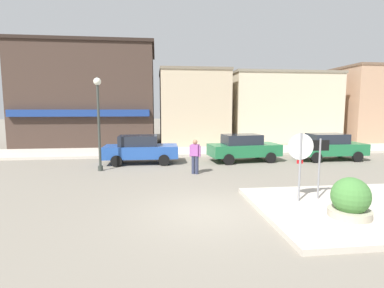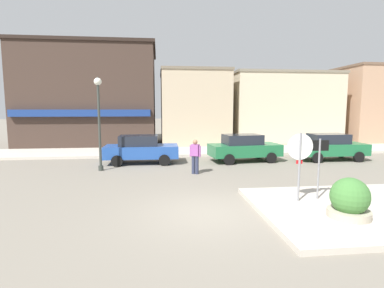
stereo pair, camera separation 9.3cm
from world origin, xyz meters
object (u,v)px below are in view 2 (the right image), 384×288
at_px(lamp_post, 99,110).
at_px(pedestrian_crossing_near, 195,156).
at_px(parked_car_nearest, 141,149).
at_px(parked_car_second, 244,147).
at_px(planter, 349,202).
at_px(stop_sign, 300,158).
at_px(one_way_sign, 319,163).
at_px(parked_car_third, 330,146).

bearing_deg(lamp_post, pedestrian_crossing_near, -15.40).
relative_size(lamp_post, parked_car_nearest, 1.13).
bearing_deg(parked_car_second, lamp_post, -167.52).
bearing_deg(lamp_post, planter, -44.16).
bearing_deg(stop_sign, lamp_post, 139.50).
bearing_deg(parked_car_second, parked_car_nearest, 179.42).
height_order(one_way_sign, parked_car_nearest, one_way_sign).
height_order(one_way_sign, lamp_post, lamp_post).
height_order(stop_sign, parked_car_nearest, stop_sign).
xyz_separation_m(planter, parked_car_third, (4.97, 9.24, 0.25)).
bearing_deg(stop_sign, parked_car_third, 53.71).
xyz_separation_m(planter, lamp_post, (-7.88, 7.65, 2.40)).
distance_m(one_way_sign, parked_car_second, 7.72).
bearing_deg(lamp_post, parked_car_nearest, 43.50).
xyz_separation_m(parked_car_third, pedestrian_crossing_near, (-8.33, -2.83, 0.06)).
bearing_deg(pedestrian_crossing_near, lamp_post, 164.60).
xyz_separation_m(lamp_post, pedestrian_crossing_near, (4.52, -1.24, -2.09)).
bearing_deg(stop_sign, pedestrian_crossing_near, 118.57).
relative_size(planter, parked_car_third, 0.31).
height_order(planter, parked_car_third, parked_car_third).
distance_m(stop_sign, planter, 1.92).
distance_m(stop_sign, parked_car_nearest, 9.55).
distance_m(parked_car_second, parked_car_third, 5.15).
bearing_deg(pedestrian_crossing_near, parked_car_nearest, 131.48).
height_order(stop_sign, pedestrian_crossing_near, stop_sign).
distance_m(stop_sign, one_way_sign, 0.76).
relative_size(lamp_post, pedestrian_crossing_near, 2.82).
distance_m(parked_car_third, pedestrian_crossing_near, 8.80).
bearing_deg(one_way_sign, planter, -90.92).
relative_size(parked_car_third, pedestrian_crossing_near, 2.49).
bearing_deg(planter, parked_car_third, 61.70).
relative_size(stop_sign, planter, 1.88).
height_order(parked_car_nearest, pedestrian_crossing_near, pedestrian_crossing_near).
xyz_separation_m(stop_sign, one_way_sign, (0.72, 0.14, -0.19)).
bearing_deg(one_way_sign, pedestrian_crossing_near, 125.46).
bearing_deg(lamp_post, stop_sign, -40.50).
relative_size(planter, parked_car_nearest, 0.31).
distance_m(lamp_post, parked_car_nearest, 3.34).
relative_size(one_way_sign, planter, 1.71).
xyz_separation_m(stop_sign, pedestrian_crossing_near, (-2.66, 4.89, -0.65)).
relative_size(one_way_sign, parked_car_third, 0.52).
distance_m(stop_sign, parked_car_third, 9.60).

